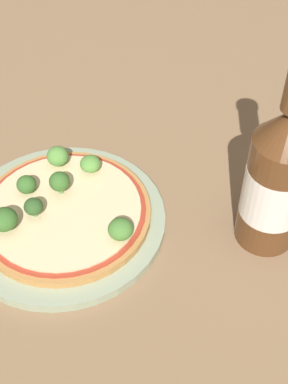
{
  "coord_description": "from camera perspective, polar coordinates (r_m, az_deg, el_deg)",
  "views": [
    {
      "loc": [
        -0.17,
        -0.41,
        0.5
      ],
      "look_at": [
        0.06,
        -0.07,
        0.06
      ],
      "focal_mm": 50.0,
      "sensor_mm": 36.0,
      "label": 1
    }
  ],
  "objects": [
    {
      "name": "broccoli_floret_2",
      "position": [
        0.62,
        -14.57,
        -3.09
      ],
      "size": [
        0.03,
        0.03,
        0.03
      ],
      "color": "#6B8E51",
      "rests_on": "pizza"
    },
    {
      "name": "broccoli_floret_0",
      "position": [
        0.64,
        -9.17,
        1.01
      ],
      "size": [
        0.02,
        0.02,
        0.03
      ],
      "color": "#6B8E51",
      "rests_on": "pizza"
    },
    {
      "name": "plate",
      "position": [
        0.65,
        -8.69,
        -2.94
      ],
      "size": [
        0.25,
        0.25,
        0.01
      ],
      "color": "#93A384",
      "rests_on": "ground_plane"
    },
    {
      "name": "broccoli_floret_4",
      "position": [
        0.68,
        -9.19,
        3.78
      ],
      "size": [
        0.03,
        0.03,
        0.03
      ],
      "color": "#6B8E51",
      "rests_on": "pizza"
    },
    {
      "name": "broccoli_floret_3",
      "position": [
        0.66,
        -12.43,
        0.77
      ],
      "size": [
        0.02,
        0.02,
        0.02
      ],
      "color": "#6B8E51",
      "rests_on": "pizza"
    },
    {
      "name": "broccoli_floret_5",
      "position": [
        0.62,
        -11.61,
        -1.69
      ],
      "size": [
        0.02,
        0.02,
        0.02
      ],
      "color": "#6B8E51",
      "rests_on": "pizza"
    },
    {
      "name": "broccoli_floret_1",
      "position": [
        0.67,
        -5.75,
        3.0
      ],
      "size": [
        0.03,
        0.03,
        0.02
      ],
      "color": "#6B8E51",
      "rests_on": "pizza"
    },
    {
      "name": "ground_plane",
      "position": [
        0.67,
        -7.95,
        -2.35
      ],
      "size": [
        3.0,
        3.0,
        0.0
      ],
      "primitive_type": "plane",
      "color": "#846647"
    },
    {
      "name": "pizza",
      "position": [
        0.64,
        -8.49,
        -2.11
      ],
      "size": [
        0.21,
        0.21,
        0.01
      ],
      "color": "#B77F42",
      "rests_on": "plate"
    },
    {
      "name": "broccoli_floret_6",
      "position": [
        0.59,
        -2.51,
        -3.98
      ],
      "size": [
        0.03,
        0.03,
        0.02
      ],
      "color": "#6B8E51",
      "rests_on": "pizza"
    },
    {
      "name": "beer_bottle",
      "position": [
        0.59,
        14.04,
        1.43
      ],
      "size": [
        0.07,
        0.07,
        0.25
      ],
      "color": "#563319",
      "rests_on": "ground_plane"
    }
  ]
}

